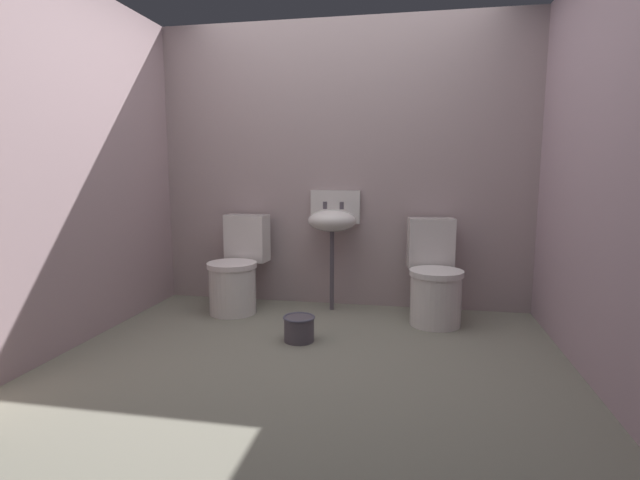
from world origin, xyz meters
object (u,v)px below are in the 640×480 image
Objects in this scene: bucket at (299,328)px; sink at (333,220)px; toilet_right at (434,280)px; toilet_left at (237,272)px.

sink is at bearing 83.19° from bucket.
sink is at bearing -20.24° from toilet_right.
toilet_left and toilet_right have the same top height.
sink reaches higher than toilet_left.
toilet_left is 0.90m from sink.
bucket is at bearing -96.81° from sink.
sink is at bearing -160.74° from toilet_left.
bucket is (0.67, -0.62, -0.23)m from toilet_left.
toilet_right is at bearing 34.22° from bucket.
toilet_right is 0.95m from sink.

